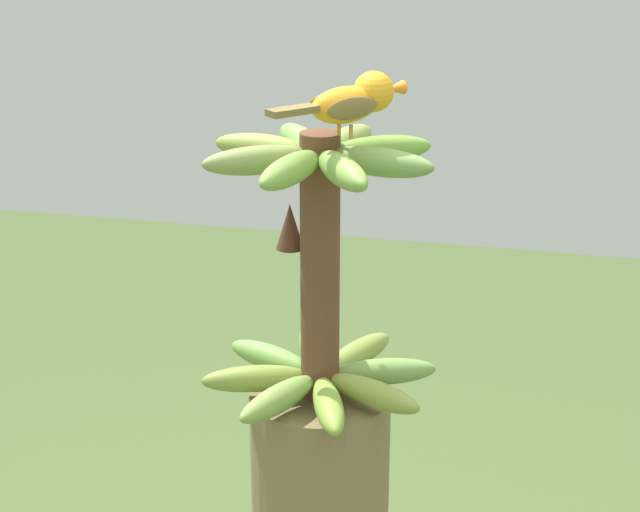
% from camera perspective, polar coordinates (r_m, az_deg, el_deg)
% --- Properties ---
extents(banana_bunch, '(0.30, 0.30, 0.35)m').
position_cam_1_polar(banana_bunch, '(1.34, -0.03, -0.66)').
color(banana_bunch, brown).
rests_on(banana_bunch, banana_tree).
extents(perched_bird, '(0.16, 0.14, 0.07)m').
position_cam_1_polar(perched_bird, '(1.27, 1.89, 8.41)').
color(perched_bird, '#C68933').
rests_on(perched_bird, banana_bunch).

